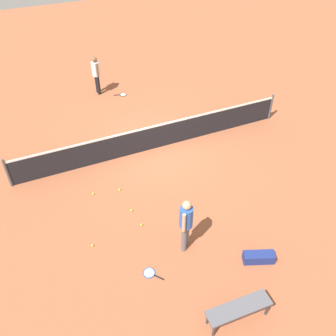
# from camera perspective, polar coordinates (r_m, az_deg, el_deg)

# --- Properties ---
(ground_plane) EXTENTS (40.00, 40.00, 0.00)m
(ground_plane) POSITION_cam_1_polar(r_m,az_deg,el_deg) (13.12, -1.99, 3.21)
(ground_plane) COLOR #9E5638
(court_net) EXTENTS (10.09, 0.09, 1.07)m
(court_net) POSITION_cam_1_polar(r_m,az_deg,el_deg) (12.83, -2.04, 5.01)
(court_net) COLOR #4C4C51
(court_net) RESTS_ON ground_plane
(player_near_side) EXTENTS (0.48, 0.48, 1.70)m
(player_near_side) POSITION_cam_1_polar(r_m,az_deg,el_deg) (9.14, 2.88, -8.44)
(player_near_side) COLOR #595960
(player_near_side) RESTS_ON ground_plane
(player_far_side) EXTENTS (0.36, 0.52, 1.70)m
(player_far_side) POSITION_cam_1_polar(r_m,az_deg,el_deg) (16.51, -11.38, 14.72)
(player_far_side) COLOR black
(player_far_side) RESTS_ON ground_plane
(tennis_racket_near_player) EXTENTS (0.50, 0.56, 0.03)m
(tennis_racket_near_player) POSITION_cam_1_polar(r_m,az_deg,el_deg) (9.41, -2.88, -16.38)
(tennis_racket_near_player) COLOR blue
(tennis_racket_near_player) RESTS_ON ground_plane
(tennis_racket_far_player) EXTENTS (0.61, 0.39, 0.03)m
(tennis_racket_far_player) POSITION_cam_1_polar(r_m,az_deg,el_deg) (16.62, -7.24, 11.50)
(tennis_racket_far_player) COLOR black
(tennis_racket_far_player) RESTS_ON ground_plane
(tennis_ball_near_player) EXTENTS (0.07, 0.07, 0.07)m
(tennis_ball_near_player) POSITION_cam_1_polar(r_m,az_deg,el_deg) (10.78, -5.83, -6.73)
(tennis_ball_near_player) COLOR #C6E033
(tennis_ball_near_player) RESTS_ON ground_plane
(tennis_ball_by_net) EXTENTS (0.07, 0.07, 0.07)m
(tennis_ball_by_net) POSITION_cam_1_polar(r_m,az_deg,el_deg) (11.46, -7.70, -3.44)
(tennis_ball_by_net) COLOR #C6E033
(tennis_ball_by_net) RESTS_ON ground_plane
(tennis_ball_midcourt) EXTENTS (0.07, 0.07, 0.07)m
(tennis_ball_midcourt) POSITION_cam_1_polar(r_m,az_deg,el_deg) (10.09, -11.94, -11.97)
(tennis_ball_midcourt) COLOR #C6E033
(tennis_ball_midcourt) RESTS_ON ground_plane
(tennis_ball_baseline) EXTENTS (0.07, 0.07, 0.07)m
(tennis_ball_baseline) POSITION_cam_1_polar(r_m,az_deg,el_deg) (10.38, -4.23, -8.98)
(tennis_ball_baseline) COLOR #C6E033
(tennis_ball_baseline) RESTS_ON ground_plane
(tennis_ball_stray_left) EXTENTS (0.07, 0.07, 0.07)m
(tennis_ball_stray_left) POSITION_cam_1_polar(r_m,az_deg,el_deg) (11.46, -11.82, -4.03)
(tennis_ball_stray_left) COLOR #C6E033
(tennis_ball_stray_left) RESTS_ON ground_plane
(courtside_bench) EXTENTS (1.52, 0.47, 0.48)m
(courtside_bench) POSITION_cam_1_polar(r_m,az_deg,el_deg) (8.59, 11.18, -21.12)
(courtside_bench) COLOR #595960
(courtside_bench) RESTS_ON ground_plane
(equipment_bag) EXTENTS (0.85, 0.56, 0.28)m
(equipment_bag) POSITION_cam_1_polar(r_m,az_deg,el_deg) (9.81, 14.44, -13.59)
(equipment_bag) COLOR navy
(equipment_bag) RESTS_ON ground_plane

